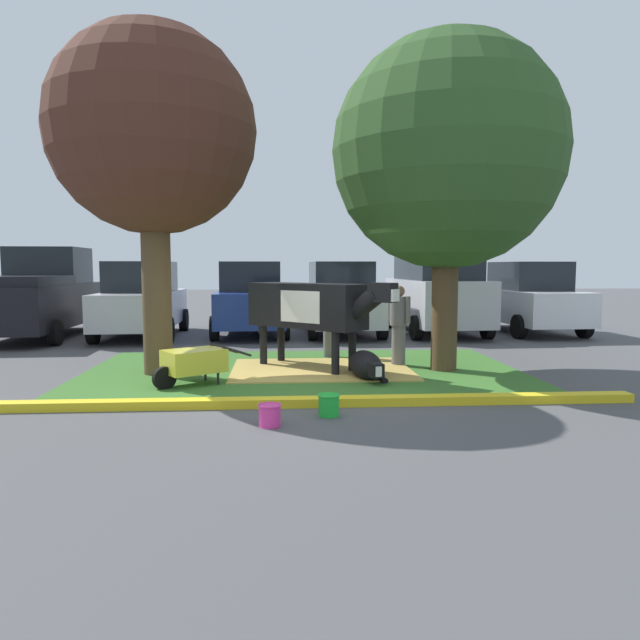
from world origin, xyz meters
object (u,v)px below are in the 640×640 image
at_px(wheelbarrow, 193,362).
at_px(suv_black, 436,288).
at_px(calf_lying, 366,365).
at_px(bucket_green, 329,405).
at_px(shade_tree_right, 448,154).
at_px(person_visitor_near, 330,319).
at_px(sedan_red, 340,299).
at_px(cow_holstein, 311,307).
at_px(bucket_pink, 270,415).
at_px(sedan_silver, 142,300).
at_px(pickup_truck_black, 39,296).
at_px(person_handler, 399,323).
at_px(shade_tree_left, 153,133).
at_px(hatchback_white, 528,298).
at_px(sedan_blue, 251,299).

xyz_separation_m(wheelbarrow, suv_black, (5.77, 6.97, 0.88)).
height_order(calf_lying, wheelbarrow, wheelbarrow).
height_order(calf_lying, bucket_green, calf_lying).
relative_size(shade_tree_right, person_visitor_near, 3.88).
distance_m(calf_lying, sedan_red, 6.70).
height_order(cow_holstein, bucket_green, cow_holstein).
bearing_deg(suv_black, wheelbarrow, -129.60).
bearing_deg(bucket_green, calf_lying, 70.57).
distance_m(person_visitor_near, sedan_red, 4.32).
xyz_separation_m(bucket_pink, sedan_silver, (-3.57, 9.12, 0.85)).
bearing_deg(bucket_green, pickup_truck_black, 128.65).
bearing_deg(bucket_pink, cow_holstein, 79.59).
height_order(bucket_green, suv_black, suv_black).
distance_m(cow_holstein, person_visitor_near, 1.52).
relative_size(person_visitor_near, sedan_silver, 0.34).
relative_size(shade_tree_right, sedan_red, 1.33).
height_order(wheelbarrow, sedan_silver, sedan_silver).
distance_m(person_handler, wheelbarrow, 3.97).
distance_m(shade_tree_left, wheelbarrow, 3.96).
relative_size(calf_lying, pickup_truck_black, 0.24).
xyz_separation_m(calf_lying, bucket_green, (-0.82, -2.33, -0.09)).
relative_size(sedan_red, hatchback_white, 1.00).
height_order(sedan_silver, hatchback_white, same).
height_order(calf_lying, sedan_silver, sedan_silver).
relative_size(cow_holstein, hatchback_white, 0.57).
relative_size(cow_holstein, sedan_blue, 0.57).
distance_m(shade_tree_right, person_visitor_near, 3.97).
bearing_deg(shade_tree_left, suv_black, 42.27).
xyz_separation_m(bucket_pink, bucket_green, (0.74, 0.42, 0.01)).
distance_m(shade_tree_left, bucket_green, 5.71).
bearing_deg(hatchback_white, bucket_pink, -127.48).
bearing_deg(person_visitor_near, hatchback_white, 35.18).
height_order(shade_tree_left, calf_lying, shade_tree_left).
height_order(bucket_pink, sedan_blue, sedan_blue).
xyz_separation_m(shade_tree_right, bucket_green, (-2.34, -3.06, -3.71)).
xyz_separation_m(shade_tree_left, wheelbarrow, (0.75, -1.05, -3.74)).
bearing_deg(sedan_blue, person_handler, -61.09).
xyz_separation_m(cow_holstein, pickup_truck_black, (-6.97, 5.48, -0.05)).
relative_size(calf_lying, wheelbarrow, 0.89).
xyz_separation_m(shade_tree_left, hatchback_white, (9.23, 5.96, -3.15)).
distance_m(shade_tree_right, hatchback_white, 7.80).
height_order(sedan_blue, suv_black, suv_black).
bearing_deg(wheelbarrow, shade_tree_left, 125.53).
relative_size(calf_lying, person_handler, 0.87).
xyz_separation_m(wheelbarrow, pickup_truck_black, (-5.04, 6.79, 0.73)).
xyz_separation_m(shade_tree_left, bucket_pink, (2.00, -3.47, -3.99)).
height_order(cow_holstein, hatchback_white, hatchback_white).
distance_m(cow_holstein, hatchback_white, 8.68).
bearing_deg(calf_lying, sedan_blue, 108.34).
distance_m(bucket_green, sedan_red, 9.08).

